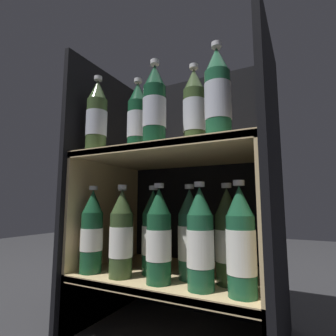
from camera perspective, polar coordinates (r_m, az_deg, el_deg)
fridge_back_wall at (r=1.14m, az=6.54°, el=-4.56°), size 0.67×0.02×1.00m
fridge_side_left at (r=1.12m, az=-13.60°, el=-4.34°), size 0.02×0.46×1.00m
fridge_side_right at (r=0.85m, az=22.12°, el=-2.97°), size 0.02×0.46×1.00m
shelf_lower at (r=0.96m, az=1.55°, el=-23.92°), size 0.63×0.42×0.21m
shelf_upper at (r=0.93m, az=1.60°, el=-7.47°), size 0.63×0.42×0.62m
bottle_upper_front_0 at (r=1.01m, az=-15.27°, el=10.32°), size 0.08×0.08×0.29m
bottle_upper_front_1 at (r=0.87m, az=-2.96°, el=13.00°), size 0.08×0.08×0.29m
bottle_upper_front_2 at (r=0.80m, az=10.76°, el=15.22°), size 0.08×0.08×0.29m
bottle_upper_back_0 at (r=1.00m, az=-6.67°, el=10.27°), size 0.08×0.08×0.29m
bottle_upper_back_1 at (r=0.90m, az=5.75°, el=12.32°), size 0.08×0.08×0.29m
bottle_lower_front_0 at (r=0.97m, az=-16.27°, el=-13.39°), size 0.08×0.08×0.29m
bottle_lower_front_1 at (r=0.89m, az=-10.14°, el=-14.20°), size 0.08×0.08×0.29m
bottle_lower_front_2 at (r=0.81m, az=-2.02°, el=-14.91°), size 0.08×0.08×0.29m
bottle_lower_front_3 at (r=0.76m, az=7.03°, el=-15.43°), size 0.08×0.08×0.29m
bottle_lower_front_4 at (r=0.73m, az=15.59°, el=-15.58°), size 0.08×0.08×0.29m
bottle_lower_back_0 at (r=0.99m, az=-10.11°, el=-13.54°), size 0.08×0.08×0.29m
bottle_lower_back_1 at (r=0.92m, az=-3.29°, el=-14.08°), size 0.08×0.08×0.29m
bottle_lower_back_2 at (r=0.86m, az=4.79°, el=-14.55°), size 0.08×0.08×0.29m
bottle_lower_back_3 at (r=0.82m, az=12.91°, el=-14.66°), size 0.08×0.08×0.29m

